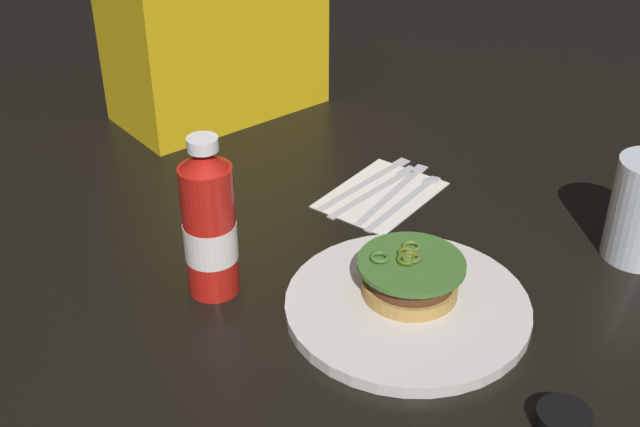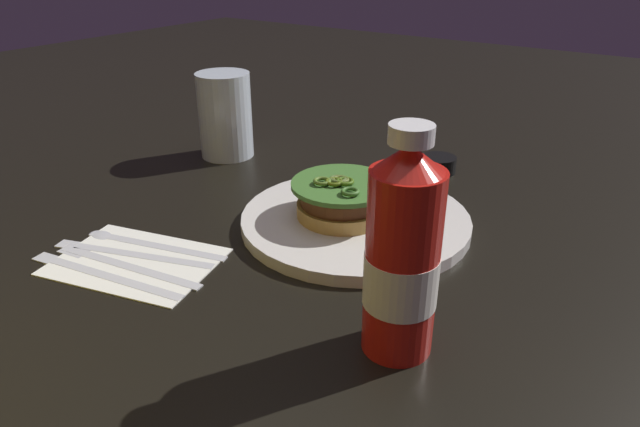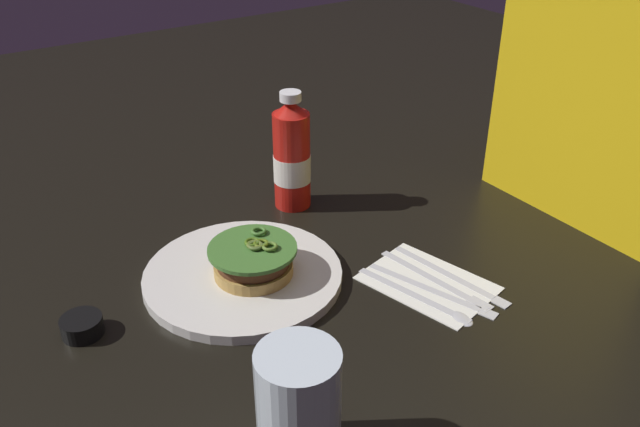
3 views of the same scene
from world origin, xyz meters
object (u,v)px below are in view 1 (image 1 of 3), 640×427
Objects in this scene: spoon_utensil at (414,192)px; fork_utensil at (382,185)px; condiment_cup at (563,421)px; napkin at (381,194)px; dinner_plate at (407,306)px; ketchup_bottle at (209,226)px; steak_knife at (397,188)px; butter_knife at (371,178)px; burger_sandwich at (410,277)px.

spoon_utensil and fork_utensil have the same top height.
spoon_utensil is at bearing 64.02° from condiment_cup.
napkin is 0.02m from fork_utensil.
spoon_utensil is at bearing -37.98° from napkin.
condiment_cup is (-0.01, -0.23, 0.00)m from dinner_plate.
ketchup_bottle reaches higher than fork_utensil.
dinner_plate is at bearing -49.64° from ketchup_bottle.
dinner_plate is 0.29m from steak_knife.
spoon_utensil is 0.07m from butter_knife.
burger_sandwich is (0.01, 0.01, 0.03)m from dinner_plate.
condiment_cup is at bearing -92.55° from dinner_plate.
ketchup_bottle reaches higher than condiment_cup.
butter_knife is at bearing 69.49° from condiment_cup.
condiment_cup is at bearing -110.41° from napkin.
condiment_cup is 0.49m from steak_knife.
ketchup_bottle reaches higher than spoon_utensil.
fork_utensil is (-0.02, 0.05, 0.00)m from spoon_utensil.
napkin is (0.17, 0.46, -0.01)m from condiment_cup.
ketchup_bottle is at bearing -166.32° from butter_knife.
condiment_cup is (-0.02, -0.25, -0.03)m from burger_sandwich.
condiment_cup is 0.51m from fork_utensil.
spoon_utensil is 0.95× the size of fork_utensil.
dinner_plate is 0.27m from napkin.
burger_sandwich is at bearing -122.75° from butter_knife.
ketchup_bottle is 1.05× the size of steak_knife.
napkin is 0.91× the size of steak_knife.
condiment_cup is (0.15, -0.42, -0.08)m from ketchup_bottle.
napkin is at bearing -135.78° from fork_utensil.
burger_sandwich reaches higher than napkin.
spoon_utensil and steak_knife have the same top height.
butter_knife is (-0.02, 0.07, 0.00)m from spoon_utensil.
spoon_utensil is 0.03m from steak_knife.
ketchup_bottle is at bearing -174.18° from steak_knife.
fork_utensil is (0.16, 0.23, -0.03)m from burger_sandwich.
steak_knife is (0.03, -0.00, 0.00)m from napkin.
steak_knife is 0.02m from fork_utensil.
ketchup_bottle reaches higher than butter_knife.
burger_sandwich is 2.34× the size of condiment_cup.
dinner_plate is 0.26m from ketchup_bottle.
butter_knife is (0.02, 0.04, 0.00)m from napkin.
condiment_cup is 0.29× the size of spoon_utensil.
fork_utensil is at bearing 68.51° from condiment_cup.
ketchup_bottle is 1.15× the size of napkin.
dinner_plate is at bearing -126.44° from fork_utensil.
burger_sandwich reaches higher than dinner_plate.
dinner_plate is 0.04m from burger_sandwich.
spoon_utensil reaches higher than napkin.
burger_sandwich is 0.63× the size of butter_knife.
burger_sandwich is 0.26m from napkin.
steak_knife is (0.17, 0.21, -0.03)m from burger_sandwich.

